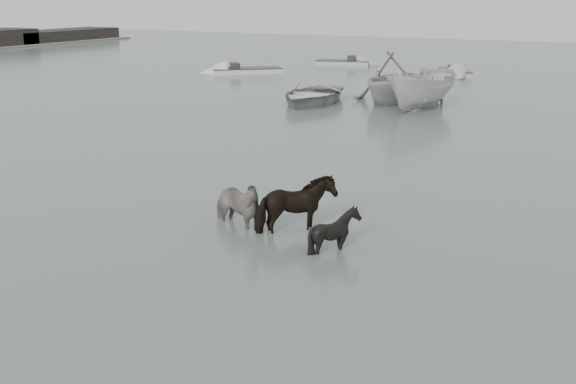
{
  "coord_description": "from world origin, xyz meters",
  "views": [
    {
      "loc": [
        8.4,
        -13.44,
        5.23
      ],
      "look_at": [
        1.34,
        0.0,
        1.0
      ],
      "focal_mm": 45.0,
      "sensor_mm": 36.0,
      "label": 1
    }
  ],
  "objects_px": {
    "pony_pinto": "(235,195)",
    "rowboat_lead": "(312,92)",
    "pony_black": "(335,224)",
    "pony_dark": "(296,200)"
  },
  "relations": [
    {
      "from": "pony_dark",
      "to": "pony_black",
      "type": "distance_m",
      "value": 1.37
    },
    {
      "from": "pony_pinto",
      "to": "rowboat_lead",
      "type": "bearing_deg",
      "value": 38.31
    },
    {
      "from": "pony_dark",
      "to": "pony_black",
      "type": "relative_size",
      "value": 1.32
    },
    {
      "from": "pony_black",
      "to": "rowboat_lead",
      "type": "distance_m",
      "value": 20.5
    },
    {
      "from": "pony_pinto",
      "to": "rowboat_lead",
      "type": "xyz_separation_m",
      "value": [
        -6.73,
        17.85,
        -0.2
      ]
    },
    {
      "from": "rowboat_lead",
      "to": "pony_black",
      "type": "bearing_deg",
      "value": -67.62
    },
    {
      "from": "pony_pinto",
      "to": "pony_dark",
      "type": "height_order",
      "value": "pony_dark"
    },
    {
      "from": "pony_dark",
      "to": "pony_black",
      "type": "xyz_separation_m",
      "value": [
        1.21,
        -0.61,
        -0.19
      ]
    },
    {
      "from": "pony_dark",
      "to": "rowboat_lead",
      "type": "distance_m",
      "value": 19.42
    },
    {
      "from": "rowboat_lead",
      "to": "pony_dark",
      "type": "bearing_deg",
      "value": -69.98
    }
  ]
}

